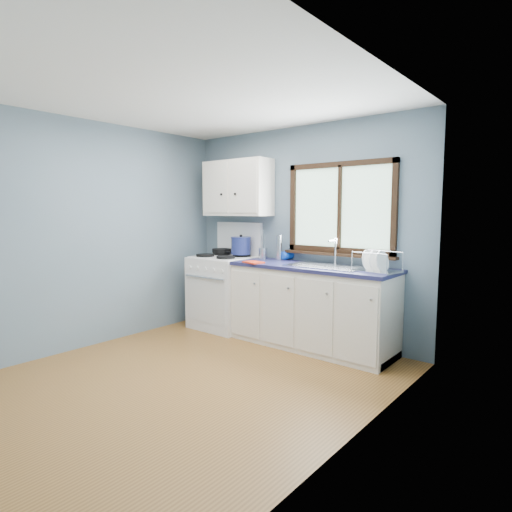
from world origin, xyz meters
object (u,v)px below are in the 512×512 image
Objects in this scene: sink at (326,272)px; dish_rack at (376,266)px; skillet at (222,251)px; base_cabinets at (311,311)px; gas_range at (224,290)px; thermos at (279,248)px; stockpot at (241,245)px; utensil_crock at (263,253)px.

dish_rack is at bearing -1.99° from sink.
base_cabinets is at bearing 13.06° from skillet.
gas_range is at bearing -179.18° from base_cabinets.
sink is (0.18, -0.00, 0.45)m from base_cabinets.
thermos is (-0.75, 0.18, 0.21)m from sink.
stockpot is at bearing 15.50° from skillet.
skillet is 2.23m from dish_rack.
skillet is 0.68m from utensil_crock.
skillet is 0.91m from thermos.
stockpot is at bearing -172.59° from thermos.
dish_rack reaches higher than skillet.
gas_range is 0.54m from skillet.
stockpot reaches higher than base_cabinets.
dish_rack is (2.23, -0.14, -0.01)m from skillet.
stockpot is 1.88m from dish_rack.
utensil_crock is at bearing 168.99° from base_cabinets.
thermos is at bearing 15.00° from gas_range.
sink is at bearing -173.80° from dish_rack.
gas_range is 3.95× the size of utensil_crock.
gas_range is 0.73m from utensil_crock.
skillet is at bearing 141.19° from gas_range.
thermos is (0.73, 0.20, 0.58)m from gas_range.
thermos reaches higher than dish_rack.
base_cabinets is 0.48m from sink.
utensil_crock is at bearing -178.29° from dish_rack.
thermos is at bearing 162.69° from base_cabinets.
base_cabinets is (1.31, 0.02, -0.08)m from gas_range.
skillet is at bearing 177.81° from stockpot.
gas_range is at bearing -165.00° from thermos.
dish_rack is at bearing 14.10° from skillet.
thermos is 1.34m from dish_rack.
stockpot reaches higher than dish_rack.
gas_range is 4.36× the size of stockpot.
skillet is (-1.66, 0.12, 0.13)m from sink.
thermos is (0.91, 0.06, 0.09)m from skillet.
skillet is at bearing -176.92° from utensil_crock.
sink reaches higher than skillet.
gas_range reaches higher than utensil_crock.
base_cabinets is 5.93× the size of stockpot.
gas_range is at bearing -21.11° from skillet.
dish_rack is at bearing -8.53° from thermos.
gas_range is 1.53m from sink.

